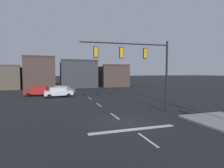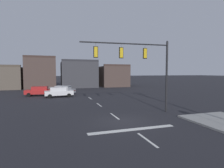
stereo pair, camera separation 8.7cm
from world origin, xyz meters
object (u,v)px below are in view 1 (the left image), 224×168
car_lot_middle (62,90)px  car_lot_farside (58,92)px  car_lot_nearside (39,91)px  signal_mast_near_side (141,61)px

car_lot_middle → car_lot_farside: (-0.71, -2.98, 0.00)m
car_lot_farside → car_lot_middle: bearing=76.6°
car_lot_nearside → car_lot_middle: same height
car_lot_middle → car_lot_nearside: bearing=-175.3°
signal_mast_near_side → car_lot_farside: bearing=117.1°
signal_mast_near_side → car_lot_middle: bearing=111.0°
car_lot_farside → car_lot_nearside: bearing=139.5°
car_lot_nearside → car_lot_farside: bearing=-40.5°
car_lot_nearside → car_lot_farside: (3.11, -2.66, 0.00)m
car_lot_middle → car_lot_farside: bearing=-103.4°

